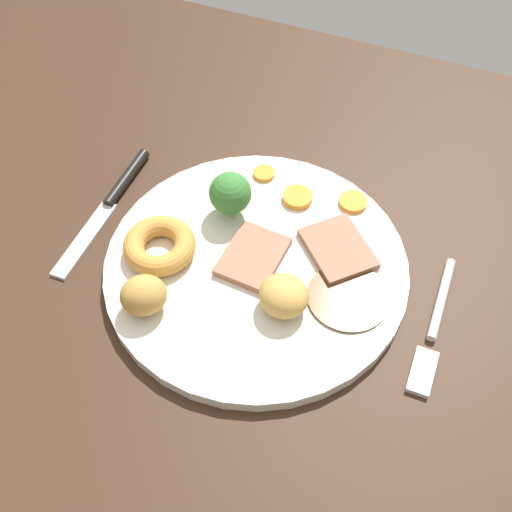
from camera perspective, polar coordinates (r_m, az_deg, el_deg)
dining_table at (r=63.91cm, az=-1.59°, el=-2.22°), size 120.00×84.00×3.60cm
dinner_plate at (r=61.81cm, az=-0.00°, el=-0.95°), size 29.88×29.88×1.40cm
gravy_pool at (r=59.36cm, az=8.40°, el=-3.73°), size 7.77×7.77×0.30cm
meat_slice_main at (r=61.17cm, az=-0.28°, el=-0.04°), size 5.82×7.33×0.80cm
meat_slice_under at (r=62.29cm, az=7.50°, el=0.67°), size 9.01×9.00×0.80cm
yorkshire_pudding at (r=61.89cm, az=-8.81°, el=0.93°), size 7.15×7.15×2.10cm
roast_potato_left at (r=56.96cm, az=2.56°, el=-3.65°), size 6.18×6.09×3.48cm
roast_potato_right at (r=57.66cm, az=-10.23°, el=-3.56°), size 5.79×5.73×3.78cm
carrot_coin_front at (r=66.40cm, az=3.81°, el=5.37°), size 3.17×3.17×0.69cm
carrot_coin_back at (r=66.71cm, az=8.85°, el=4.90°), size 2.99×2.99×0.53cm
carrot_coin_side at (r=68.84cm, az=0.74°, el=7.55°), size 2.36×2.36×0.48cm
broccoli_floret at (r=63.28cm, az=-2.37°, el=5.72°), size 4.34×4.34×5.06cm
fork at (r=60.64cm, az=15.93°, el=-6.28°), size 2.05×15.26×0.90cm
knife at (r=69.58cm, az=-13.01°, el=5.07°), size 1.78×18.51×1.20cm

